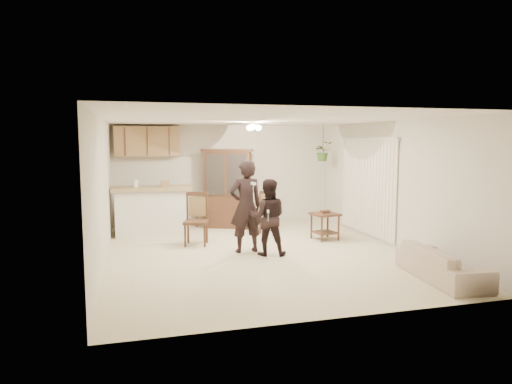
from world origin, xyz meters
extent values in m
plane|color=beige|center=(0.00, 0.00, 0.00)|extent=(6.50, 6.50, 0.00)
cube|color=white|center=(0.00, 0.00, 2.50)|extent=(5.50, 6.50, 0.02)
cube|color=beige|center=(0.00, 3.25, 1.25)|extent=(5.50, 0.02, 2.50)
cube|color=beige|center=(0.00, -3.25, 1.25)|extent=(5.50, 0.02, 2.50)
cube|color=beige|center=(-2.75, 0.00, 1.25)|extent=(0.02, 6.50, 2.50)
cube|color=beige|center=(2.75, 0.00, 1.25)|extent=(0.02, 6.50, 2.50)
cube|color=white|center=(-1.85, 2.35, 0.50)|extent=(1.60, 0.55, 1.00)
cube|color=tan|center=(-1.85, 2.35, 1.05)|extent=(1.75, 0.70, 0.08)
cube|color=olive|center=(-1.90, 3.07, 2.10)|extent=(1.50, 0.34, 0.70)
imported|color=#365A24|center=(2.30, 2.40, 1.85)|extent=(0.43, 0.37, 0.48)
cylinder|color=black|center=(2.30, 2.40, 2.17)|extent=(0.01, 0.01, 0.65)
imported|color=beige|center=(2.27, -2.25, 0.37)|extent=(0.91, 1.94, 0.73)
imported|color=black|center=(-0.20, 0.23, 0.90)|extent=(0.69, 0.49, 1.80)
imported|color=black|center=(0.14, -0.10, 0.68)|extent=(0.77, 0.67, 1.35)
cube|color=#382414|center=(-0.03, 2.77, 0.37)|extent=(1.20, 0.85, 0.75)
cube|color=#382414|center=(-0.03, 2.77, 1.31)|extent=(1.18, 0.80, 1.12)
cube|color=#B5C1C5|center=(-0.03, 2.77, 1.31)|extent=(0.90, 0.39, 0.98)
cube|color=#382414|center=(-0.03, 2.77, 1.88)|extent=(1.30, 0.90, 0.06)
cube|color=#382414|center=(1.69, 0.84, 0.55)|extent=(0.60, 0.60, 0.04)
cube|color=#382414|center=(1.69, 0.84, 0.16)|extent=(0.50, 0.50, 0.03)
cube|color=#382414|center=(1.69, 0.84, 0.61)|extent=(0.21, 0.15, 0.06)
cube|color=#382414|center=(-1.04, 1.07, 0.47)|extent=(0.58, 0.58, 0.05)
cube|color=#A37F51|center=(-1.04, 1.07, 0.76)|extent=(0.35, 0.13, 0.41)
cube|color=#382414|center=(-1.04, 1.07, 1.02)|extent=(0.43, 0.15, 0.08)
cube|color=#382414|center=(-0.52, 2.92, 0.42)|extent=(0.58, 0.58, 0.05)
cube|color=#A37F51|center=(-0.52, 2.92, 0.67)|extent=(0.19, 0.28, 0.36)
cube|color=#382414|center=(-0.52, 2.92, 0.91)|extent=(0.23, 0.35, 0.07)
cube|color=#382414|center=(0.61, 2.07, 0.43)|extent=(0.58, 0.58, 0.05)
cube|color=#A37F51|center=(0.61, 2.07, 0.70)|extent=(0.30, 0.18, 0.38)
cube|color=#382414|center=(0.61, 2.07, 0.94)|extent=(0.37, 0.21, 0.08)
cube|color=white|center=(-0.16, -0.18, 1.35)|extent=(0.06, 0.16, 0.05)
cube|color=white|center=(0.04, -0.42, 0.87)|extent=(0.07, 0.13, 0.04)
camera|label=1|loc=(-2.25, -8.06, 2.11)|focal=32.00mm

